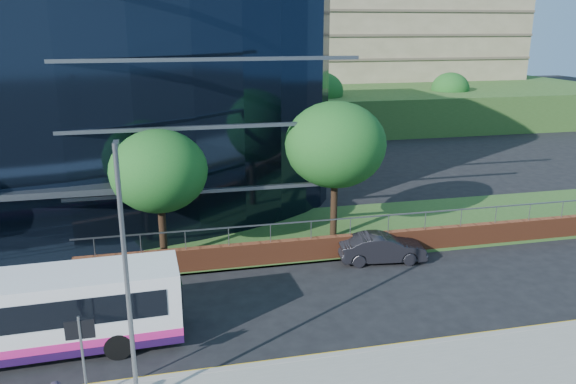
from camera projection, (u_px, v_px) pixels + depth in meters
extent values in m
cube|color=#2D511E|center=(457.00, 220.00, 33.17)|extent=(36.00, 8.00, 0.12)
cube|color=brown|center=(424.00, 240.00, 28.69)|extent=(34.00, 0.40, 1.20)
cube|color=slate|center=(426.00, 212.00, 28.28)|extent=(34.00, 0.06, 0.06)
cube|color=#2D511E|center=(344.00, 96.00, 76.39)|extent=(60.00, 42.00, 4.00)
cylinder|color=slate|center=(83.00, 358.00, 16.77)|extent=(0.08, 0.08, 2.80)
cube|color=black|center=(80.00, 330.00, 16.52)|extent=(0.85, 0.06, 0.60)
cylinder|color=black|center=(163.00, 231.00, 27.21)|extent=(0.36, 0.36, 3.08)
ellipsoid|color=#154B1B|center=(159.00, 171.00, 26.36)|extent=(4.62, 4.62, 3.93)
cylinder|color=black|center=(334.00, 208.00, 30.03)|extent=(0.36, 0.36, 3.52)
ellipsoid|color=#154B1B|center=(335.00, 145.00, 29.05)|extent=(5.28, 5.28, 4.49)
cylinder|color=black|center=(321.00, 119.00, 59.84)|extent=(0.36, 0.36, 3.08)
ellipsoid|color=#154B1B|center=(321.00, 91.00, 58.99)|extent=(4.62, 4.62, 3.93)
cylinder|color=black|center=(448.00, 113.00, 65.20)|extent=(0.36, 0.36, 2.86)
ellipsoid|color=#154B1B|center=(450.00, 89.00, 64.40)|extent=(4.29, 4.29, 3.65)
cylinder|color=slate|center=(127.00, 283.00, 15.79)|extent=(0.14, 0.14, 8.00)
cube|color=slate|center=(116.00, 144.00, 15.01)|extent=(0.15, 0.70, 0.12)
cube|color=silver|center=(22.00, 313.00, 19.28)|extent=(10.74, 2.80, 2.57)
cube|color=#260E3D|center=(27.00, 342.00, 19.60)|extent=(10.76, 2.85, 0.29)
cube|color=#D21E7A|center=(26.00, 335.00, 19.52)|extent=(10.76, 2.85, 0.29)
cube|color=black|center=(39.00, 301.00, 19.32)|extent=(8.61, 2.77, 0.97)
cylinder|color=black|center=(118.00, 346.00, 19.36)|extent=(0.98, 0.32, 0.97)
imported|color=black|center=(382.00, 248.00, 27.35)|extent=(4.38, 1.99, 1.39)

